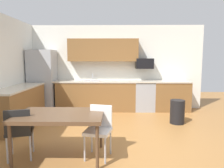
% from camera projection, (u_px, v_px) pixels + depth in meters
% --- Properties ---
extents(ground_plane, '(12.00, 12.00, 0.00)m').
position_uv_depth(ground_plane, '(111.00, 137.00, 4.31)').
color(ground_plane, '#9E6B38').
extents(wall_back, '(5.80, 0.10, 2.70)m').
position_uv_depth(wall_back, '(113.00, 67.00, 6.77)').
color(wall_back, silver).
rests_on(wall_back, ground).
extents(cabinet_run_back, '(2.46, 0.60, 0.90)m').
position_uv_depth(cabinet_run_back, '(96.00, 96.00, 6.54)').
color(cabinet_run_back, brown).
rests_on(cabinet_run_back, ground).
extents(cabinet_run_back_right, '(1.09, 0.60, 0.90)m').
position_uv_depth(cabinet_run_back_right, '(171.00, 96.00, 6.51)').
color(cabinet_run_back_right, brown).
rests_on(cabinet_run_back_right, ground).
extents(cabinet_run_left, '(0.60, 2.00, 0.90)m').
position_uv_depth(cabinet_run_left, '(19.00, 107.00, 5.08)').
color(cabinet_run_left, brown).
rests_on(cabinet_run_left, ground).
extents(countertop_back, '(4.80, 0.64, 0.04)m').
position_uv_depth(countertop_back, '(113.00, 82.00, 6.48)').
color(countertop_back, beige).
rests_on(countertop_back, cabinet_run_back).
extents(countertop_left, '(0.64, 2.00, 0.04)m').
position_uv_depth(countertop_left, '(18.00, 88.00, 5.02)').
color(countertop_left, beige).
rests_on(countertop_left, cabinet_run_left).
extents(upper_cabinets_back, '(2.20, 0.34, 0.70)m').
position_uv_depth(upper_cabinets_back, '(103.00, 50.00, 6.49)').
color(upper_cabinets_back, brown).
extents(refrigerator, '(0.76, 0.70, 1.90)m').
position_uv_depth(refrigerator, '(43.00, 81.00, 6.42)').
color(refrigerator, '#9EA0A5').
rests_on(refrigerator, ground).
extents(oven_range, '(0.60, 0.60, 0.91)m').
position_uv_depth(oven_range, '(144.00, 96.00, 6.52)').
color(oven_range, '#999BA0').
rests_on(oven_range, ground).
extents(microwave, '(0.54, 0.36, 0.32)m').
position_uv_depth(microwave, '(144.00, 64.00, 6.49)').
color(microwave, black).
extents(sink_basin, '(0.48, 0.40, 0.14)m').
position_uv_depth(sink_basin, '(92.00, 83.00, 6.49)').
color(sink_basin, '#A5A8AD').
rests_on(sink_basin, countertop_back).
extents(sink_faucet, '(0.02, 0.02, 0.24)m').
position_uv_depth(sink_faucet, '(93.00, 77.00, 6.65)').
color(sink_faucet, '#B2B5BA').
rests_on(sink_faucet, countertop_back).
extents(dining_table, '(1.40, 0.90, 0.74)m').
position_uv_depth(dining_table, '(60.00, 117.00, 3.36)').
color(dining_table, brown).
rests_on(dining_table, ground).
extents(chair_near_table, '(0.48, 0.48, 0.85)m').
position_uv_depth(chair_near_table, '(99.00, 127.00, 3.43)').
color(chair_near_table, white).
rests_on(chair_near_table, ground).
extents(chair_far_side, '(0.49, 0.49, 0.85)m').
position_uv_depth(chair_far_side, '(19.00, 129.00, 3.30)').
color(chair_far_side, black).
rests_on(chair_far_side, ground).
extents(trash_bin, '(0.36, 0.36, 0.60)m').
position_uv_depth(trash_bin, '(177.00, 112.00, 5.21)').
color(trash_bin, black).
rests_on(trash_bin, ground).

